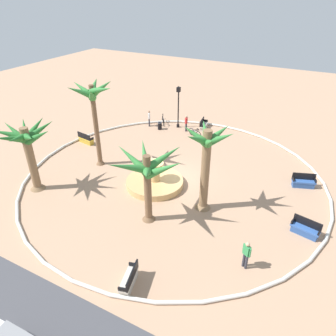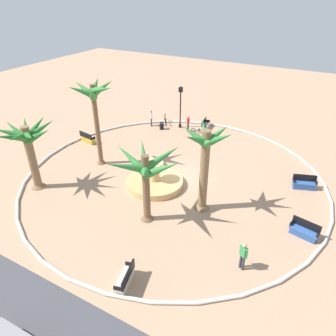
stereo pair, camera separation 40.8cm
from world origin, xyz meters
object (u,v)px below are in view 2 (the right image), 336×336
object	(u,v)px
fountain	(155,182)
bench_west	(88,139)
bench_southeast	(304,231)
trash_bin	(162,126)
bench_north	(125,280)
palm_tree_mid_plaza	(94,101)
bicycle_by_lamppost	(197,133)
palm_tree_near_fountain	(205,155)
bicycle_red_frame	(165,120)
lamppost	(180,104)
palm_tree_by_curb	(27,141)
person_cyclist_helmet	(151,117)
bench_east	(205,126)
bench_southwest	(304,184)
person_pedestrian_stroll	(243,255)
palm_tree_far_side	(145,171)
person_cyclist_photo	(188,123)

from	to	relation	value
fountain	bench_west	distance (m)	9.47
bench_southeast	trash_bin	world-z (taller)	bench_southeast
bench_west	bench_north	xyz separation A→B (m)	(-12.19, 11.30, 0.00)
palm_tree_mid_plaza	bicycle_by_lamppost	size ratio (longest dim) A/B	4.21
palm_tree_near_fountain	palm_tree_mid_plaza	bearing A→B (deg)	-9.33
bench_southeast	bicycle_red_frame	world-z (taller)	bench_southeast
bench_west	lamppost	distance (m)	9.41
palm_tree_by_curb	bench_west	xyz separation A→B (m)	(1.82, -7.35, -3.25)
trash_bin	fountain	bearing A→B (deg)	116.86
palm_tree_by_curb	palm_tree_mid_plaza	distance (m)	5.45
person_cyclist_helmet	bench_east	bearing A→B (deg)	-160.47
fountain	bench_east	size ratio (longest dim) A/B	2.46
bench_southwest	lamppost	xyz separation A→B (m)	(12.61, -5.57, 2.11)
lamppost	trash_bin	distance (m)	2.81
palm_tree_by_curb	bench_east	xyz separation A→B (m)	(-6.36, -15.24, -3.25)
fountain	palm_tree_near_fountain	world-z (taller)	palm_tree_near_fountain
palm_tree_near_fountain	bench_east	distance (m)	13.28
palm_tree_near_fountain	bicycle_by_lamppost	bearing A→B (deg)	-63.91
bench_west	person_cyclist_helmet	bearing A→B (deg)	-116.65
bench_southeast	person_pedestrian_stroll	xyz separation A→B (m)	(2.38, 4.01, 0.59)
bench_southwest	palm_tree_far_side	bearing A→B (deg)	45.94
person_pedestrian_stroll	fountain	bearing A→B (deg)	-29.77
fountain	palm_tree_near_fountain	size ratio (longest dim) A/B	0.72
bicycle_by_lamppost	fountain	bearing A→B (deg)	94.74
bench_north	person_pedestrian_stroll	bearing A→B (deg)	-141.01
lamppost	person_cyclist_photo	distance (m)	1.98
palm_tree_by_curb	bicycle_red_frame	world-z (taller)	palm_tree_by_curb
fountain	lamppost	bearing A→B (deg)	-72.81
palm_tree_far_side	person_cyclist_helmet	world-z (taller)	palm_tree_far_side
palm_tree_mid_plaza	person_cyclist_helmet	distance (m)	9.53
palm_tree_mid_plaza	person_pedestrian_stroll	distance (m)	14.81
lamppost	person_pedestrian_stroll	xyz separation A→B (m)	(-10.99, 14.76, -1.53)
palm_tree_far_side	trash_bin	size ratio (longest dim) A/B	6.42
bench_east	person_cyclist_helmet	distance (m)	5.48
palm_tree_far_side	bench_southeast	distance (m)	9.66
bicycle_red_frame	person_cyclist_helmet	xyz separation A→B (m)	(1.01, 1.11, 0.52)
palm_tree_by_curb	lamppost	xyz separation A→B (m)	(-3.93, -14.50, -1.13)
bench_southwest	person_cyclist_helmet	distance (m)	15.97
fountain	palm_tree_far_side	world-z (taller)	palm_tree_far_side
trash_bin	person_cyclist_photo	bearing A→B (deg)	-161.37
bench_north	person_cyclist_helmet	xyz separation A→B (m)	(9.14, -17.36, 0.56)
palm_tree_near_fountain	bench_southwest	distance (m)	8.50
palm_tree_by_curb	bicycle_by_lamppost	bearing A→B (deg)	-115.84
bench_east	bicycle_red_frame	bearing A→B (deg)	9.77
person_cyclist_helmet	bicycle_by_lamppost	bearing A→B (deg)	177.07
fountain	bench_southwest	size ratio (longest dim) A/B	2.43
bench_north	bench_southeast	bearing A→B (deg)	-132.03
palm_tree_near_fountain	bench_southwest	world-z (taller)	palm_tree_near_fountain
palm_tree_mid_plaza	person_cyclist_photo	distance (m)	10.59
bench_southeast	person_pedestrian_stroll	distance (m)	4.70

